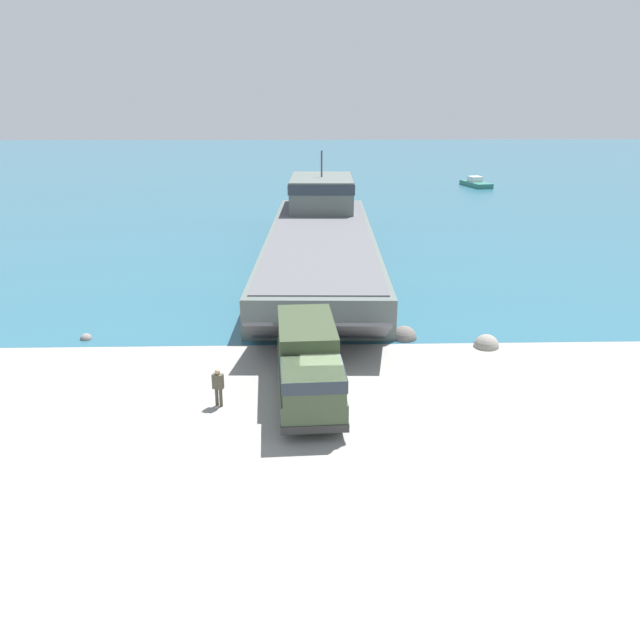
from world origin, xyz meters
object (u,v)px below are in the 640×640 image
object	(u,v)px
landing_craft	(321,231)
soldier_on_ramp	(218,385)
military_truck	(308,364)
moored_boat_a	(476,183)

from	to	relation	value
landing_craft	soldier_on_ramp	size ratio (longest dim) A/B	23.06
landing_craft	military_truck	world-z (taller)	landing_craft
military_truck	soldier_on_ramp	xyz separation A→B (m)	(-3.71, -0.63, -0.64)
military_truck	soldier_on_ramp	distance (m)	3.82
landing_craft	military_truck	xyz separation A→B (m)	(-1.31, -26.61, -0.25)
landing_craft	soldier_on_ramp	world-z (taller)	landing_craft
landing_craft	moored_boat_a	size ratio (longest dim) A/B	5.90
military_truck	moored_boat_a	xyz separation A→B (m)	(25.43, 68.80, -1.13)
military_truck	soldier_on_ramp	size ratio (longest dim) A/B	4.59
soldier_on_ramp	moored_boat_a	size ratio (longest dim) A/B	0.26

